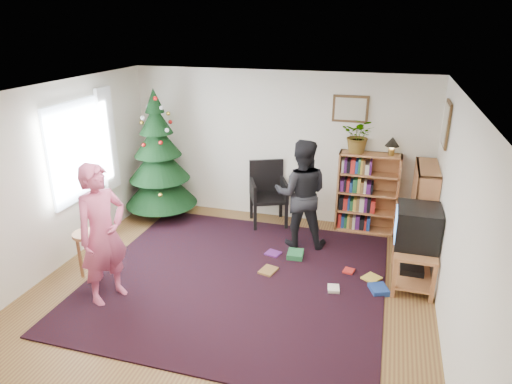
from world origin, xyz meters
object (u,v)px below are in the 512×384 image
(picture_back, at_px, (350,109))
(potted_plant, at_px, (359,135))
(armchair, at_px, (270,190))
(table_lamp, at_px, (392,143))
(tv_stand, at_px, (413,260))
(bookshelf_back, at_px, (367,192))
(bookshelf_right, at_px, (423,208))
(christmas_tree, at_px, (159,165))
(person_standing, at_px, (103,234))
(picture_right, at_px, (447,124))
(stool, at_px, (88,242))
(person_by_chair, at_px, (301,194))
(crt_tv, at_px, (418,226))

(picture_back, relative_size, potted_plant, 1.00)
(armchair, xyz_separation_m, table_lamp, (1.88, 0.10, 0.93))
(tv_stand, bearing_deg, bookshelf_back, 115.84)
(bookshelf_right, bearing_deg, christmas_tree, 89.47)
(bookshelf_back, distance_m, tv_stand, 1.64)
(tv_stand, bearing_deg, picture_back, 124.19)
(bookshelf_right, relative_size, table_lamp, 4.51)
(picture_back, relative_size, tv_stand, 0.59)
(potted_plant, xyz_separation_m, table_lamp, (0.50, 0.00, -0.08))
(bookshelf_right, xyz_separation_m, armchair, (-2.39, 0.34, -0.10))
(bookshelf_right, distance_m, table_lamp, 1.07)
(armchair, relative_size, person_standing, 0.60)
(armchair, height_order, potted_plant, potted_plant)
(tv_stand, relative_size, table_lamp, 3.21)
(potted_plant, relative_size, table_lamp, 1.90)
(bookshelf_back, bearing_deg, christmas_tree, -173.35)
(picture_right, bearing_deg, armchair, 168.97)
(bookshelf_right, xyz_separation_m, person_standing, (-3.72, -2.44, 0.21))
(person_standing, height_order, table_lamp, person_standing)
(stool, xyz_separation_m, potted_plant, (3.28, 2.45, 1.10))
(tv_stand, height_order, person_by_chair, person_by_chair)
(stool, distance_m, person_by_chair, 3.05)
(tv_stand, bearing_deg, picture_right, 73.30)
(armchair, xyz_separation_m, person_by_chair, (0.65, -0.71, 0.26))
(person_by_chair, xyz_separation_m, table_lamp, (1.22, 0.81, 0.66))
(crt_tv, relative_size, potted_plant, 1.06)
(armchair, bearing_deg, picture_right, -34.68)
(picture_right, relative_size, tv_stand, 0.65)
(christmas_tree, relative_size, table_lamp, 7.72)
(crt_tv, xyz_separation_m, person_standing, (-3.60, -1.44, 0.07))
(bookshelf_right, distance_m, person_by_chair, 1.79)
(person_by_chair, bearing_deg, crt_tv, 149.70)
(picture_right, distance_m, table_lamp, 0.99)
(picture_right, bearing_deg, potted_plant, 152.89)
(bookshelf_right, xyz_separation_m, crt_tv, (-0.12, -1.00, 0.14))
(person_by_chair, bearing_deg, table_lamp, -155.50)
(picture_back, height_order, person_standing, picture_back)
(picture_right, xyz_separation_m, crt_tv, (-0.26, -0.85, -1.15))
(picture_right, distance_m, person_standing, 4.61)
(picture_back, distance_m, picture_right, 1.51)
(table_lamp, bearing_deg, picture_back, 168.65)
(tv_stand, height_order, stool, stool)
(christmas_tree, bearing_deg, potted_plant, 7.06)
(stool, xyz_separation_m, table_lamp, (3.78, 2.45, 1.02))
(christmas_tree, height_order, person_by_chair, christmas_tree)
(bookshelf_back, height_order, person_by_chair, person_by_chair)
(potted_plant, distance_m, table_lamp, 0.51)
(table_lamp, bearing_deg, picture_right, -42.13)
(armchair, height_order, stool, armchair)
(person_standing, relative_size, person_by_chair, 1.06)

